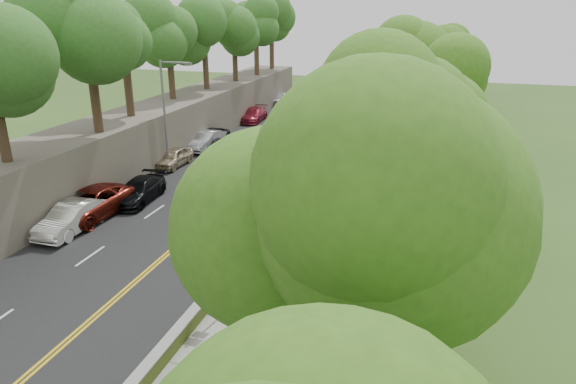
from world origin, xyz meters
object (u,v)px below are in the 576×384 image
(concrete_block, at_px, (293,339))
(car_2, at_px, (90,204))
(streetlight, at_px, (167,108))
(signpost, at_px, (218,274))
(car_1, at_px, (72,218))
(person_far, at_px, (374,141))
(painter_0, at_px, (265,233))
(construction_barrel, at_px, (354,171))

(concrete_block, distance_m, car_2, 16.70)
(streetlight, height_order, signpost, streetlight)
(streetlight, xyz_separation_m, car_1, (0.51, -11.73, -3.82))
(person_far, bearing_deg, signpost, 71.71)
(signpost, relative_size, concrete_block, 2.85)
(painter_0, bearing_deg, concrete_block, -164.03)
(car_2, bearing_deg, signpost, -29.12)
(painter_0, xyz_separation_m, person_far, (2.63, 20.34, -0.07))
(construction_barrel, xyz_separation_m, car_1, (-12.95, -13.73, 0.32))
(construction_barrel, height_order, painter_0, painter_0)
(person_far, bearing_deg, car_1, 44.63)
(streetlight, height_order, car_1, streetlight)
(streetlight, bearing_deg, construction_barrel, 8.45)
(streetlight, distance_m, painter_0, 16.01)
(streetlight, distance_m, signpost, 20.72)
(painter_0, height_order, person_far, painter_0)
(painter_0, bearing_deg, person_far, -17.69)
(streetlight, bearing_deg, painter_0, -43.96)
(car_1, height_order, person_far, person_far)
(concrete_block, bearing_deg, streetlight, 129.36)
(concrete_block, height_order, car_1, car_1)
(car_1, xyz_separation_m, car_2, (-0.28, 1.95, 0.05))
(concrete_block, relative_size, car_1, 0.23)
(signpost, distance_m, car_1, 12.26)
(concrete_block, xyz_separation_m, person_far, (-0.92, 27.53, 0.44))
(car_1, distance_m, person_far, 25.09)
(streetlight, bearing_deg, person_far, 34.53)
(streetlight, relative_size, signpost, 2.58)
(concrete_block, height_order, car_2, car_2)
(car_2, bearing_deg, streetlight, 94.93)
(person_far, bearing_deg, construction_barrel, 73.83)
(streetlight, xyz_separation_m, construction_barrel, (13.46, 2.00, -4.14))
(signpost, bearing_deg, concrete_block, -16.85)
(concrete_block, distance_m, person_far, 27.54)
(signpost, relative_size, car_2, 0.52)
(concrete_block, xyz_separation_m, painter_0, (-3.55, 7.19, 0.52))
(car_2, height_order, person_far, car_2)
(streetlight, xyz_separation_m, car_2, (0.23, -9.77, -3.78))
(car_2, bearing_deg, person_far, 58.38)
(signpost, xyz_separation_m, concrete_block, (3.25, -0.98, -1.55))
(car_2, xyz_separation_m, painter_0, (10.98, -1.04, 0.06))
(concrete_block, bearing_deg, car_2, 150.48)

